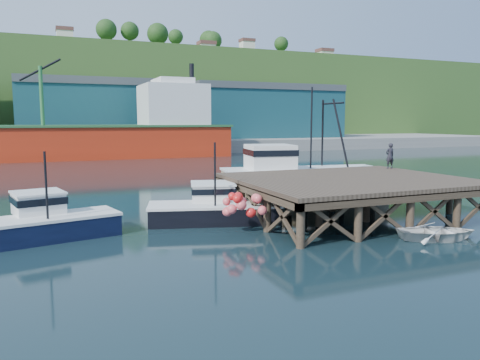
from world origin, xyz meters
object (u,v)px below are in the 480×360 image
boat_black (214,207)px  dinghy (437,232)px  dockworker (390,156)px  boat_navy (43,221)px  trawler (301,174)px

boat_black → dinghy: 10.72m
dinghy → boat_black: bearing=67.5°
dinghy → dockworker: dockworker is taller
boat_navy → boat_black: 8.21m
dockworker → boat_black: bearing=10.3°
trawler → dockworker: (4.34, -3.87, 1.41)m
boat_black → trawler: 10.00m
dinghy → dockworker: bearing=-7.5°
boat_black → dockworker: bearing=23.0°
boat_navy → dinghy: boat_navy is taller
boat_navy → dockworker: 21.06m
boat_navy → dockworker: size_ratio=4.01×
boat_navy → trawler: trawler is taller
boat_navy → dockworker: (20.85, 2.11, 2.16)m
boat_navy → trawler: 17.57m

